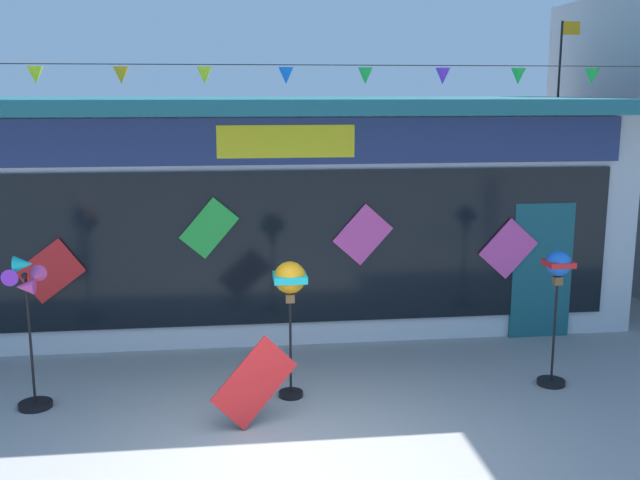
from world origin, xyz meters
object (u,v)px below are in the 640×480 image
(kite_shop_building, at_px, (276,200))
(display_kite_on_ground, at_px, (254,382))
(wind_spinner_center_left, at_px, (557,285))
(wind_spinner_left, at_px, (290,287))
(wind_spinner_far_left, at_px, (27,309))

(kite_shop_building, height_order, display_kite_on_ground, kite_shop_building)
(kite_shop_building, xyz_separation_m, wind_spinner_center_left, (3.13, -4.22, -0.49))
(kite_shop_building, xyz_separation_m, wind_spinner_left, (-0.10, -4.20, -0.42))
(display_kite_on_ground, bearing_deg, wind_spinner_center_left, 10.48)
(wind_spinner_center_left, bearing_deg, wind_spinner_far_left, 179.71)
(kite_shop_building, distance_m, display_kite_on_ground, 5.10)
(display_kite_on_ground, bearing_deg, wind_spinner_far_left, 164.05)
(kite_shop_building, xyz_separation_m, display_kite_on_ground, (-0.56, -4.90, -1.28))
(kite_shop_building, xyz_separation_m, wind_spinner_far_left, (-3.05, -4.19, -0.57))
(wind_spinner_center_left, height_order, display_kite_on_ground, wind_spinner_center_left)
(wind_spinner_center_left, bearing_deg, kite_shop_building, 126.61)
(wind_spinner_far_left, distance_m, wind_spinner_left, 2.95)
(wind_spinner_far_left, height_order, wind_spinner_center_left, wind_spinner_far_left)
(kite_shop_building, relative_size, wind_spinner_center_left, 6.34)
(kite_shop_building, height_order, wind_spinner_left, kite_shop_building)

